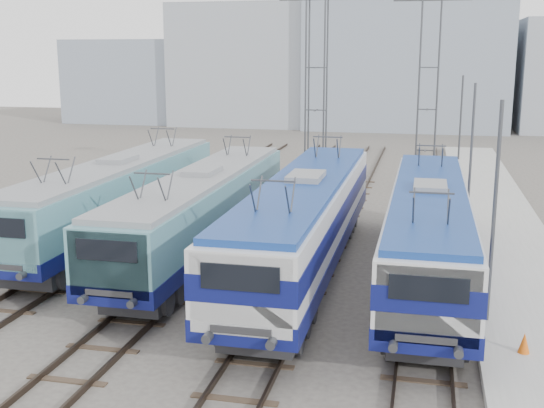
{
  "coord_description": "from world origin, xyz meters",
  "views": [
    {
      "loc": [
        6.51,
        -18.64,
        8.27
      ],
      "look_at": [
        0.7,
        7.0,
        2.48
      ],
      "focal_mm": 45.0,
      "sensor_mm": 36.0,
      "label": 1
    }
  ],
  "objects": [
    {
      "name": "building_far_west",
      "position": [
        -30.0,
        62.0,
        5.0
      ],
      "size": [
        14.0,
        10.0,
        10.0
      ],
      "primitive_type": "cube",
      "color": "#8692A3",
      "rests_on": "ground"
    },
    {
      "name": "building_center",
      "position": [
        4.0,
        62.0,
        9.0
      ],
      "size": [
        22.0,
        14.0,
        18.0
      ],
      "primitive_type": "cube",
      "color": "#8692A3",
      "rests_on": "ground"
    },
    {
      "name": "ground",
      "position": [
        0.0,
        0.0,
        0.0
      ],
      "size": [
        160.0,
        160.0,
        0.0
      ],
      "primitive_type": "plane",
      "color": "#514C47"
    },
    {
      "name": "locomotive_far_left",
      "position": [
        -6.75,
        8.74,
        2.22
      ],
      "size": [
        2.81,
        17.77,
        3.34
      ],
      "color": "#0C1150",
      "rests_on": "ground"
    },
    {
      "name": "locomotive_center_left",
      "position": [
        -2.25,
        7.06,
        2.17
      ],
      "size": [
        2.75,
        17.36,
        3.27
      ],
      "color": "#0C1150",
      "rests_on": "ground"
    },
    {
      "name": "platform",
      "position": [
        10.2,
        8.0,
        0.15
      ],
      "size": [
        4.0,
        70.0,
        0.3
      ],
      "primitive_type": "cube",
      "color": "#9E9E99",
      "rests_on": "ground"
    },
    {
      "name": "catenary_tower_west",
      "position": [
        0.0,
        22.0,
        6.64
      ],
      "size": [
        4.5,
        1.2,
        12.0
      ],
      "color": "#3F4247",
      "rests_on": "ground"
    },
    {
      "name": "locomotive_center_right",
      "position": [
        2.25,
        5.65,
        2.35
      ],
      "size": [
        2.91,
        18.41,
        3.46
      ],
      "color": "#0C1150",
      "rests_on": "ground"
    },
    {
      "name": "building_west",
      "position": [
        -14.0,
        62.0,
        7.0
      ],
      "size": [
        18.0,
        12.0,
        14.0
      ],
      "primitive_type": "cube",
      "color": "#979EA8",
      "rests_on": "ground"
    },
    {
      "name": "catenary_tower_east",
      "position": [
        6.5,
        24.0,
        6.64
      ],
      "size": [
        4.5,
        1.2,
        12.0
      ],
      "color": "#3F4247",
      "rests_on": "ground"
    },
    {
      "name": "mast_rear",
      "position": [
        8.6,
        26.0,
        3.5
      ],
      "size": [
        0.12,
        0.12,
        7.0
      ],
      "primitive_type": "cylinder",
      "color": "#3F4247",
      "rests_on": "ground"
    },
    {
      "name": "mast_front",
      "position": [
        8.6,
        2.0,
        3.5
      ],
      "size": [
        0.12,
        0.12,
        7.0
      ],
      "primitive_type": "cylinder",
      "color": "#3F4247",
      "rests_on": "ground"
    },
    {
      "name": "safety_cone",
      "position": [
        9.39,
        -0.26,
        0.58
      ],
      "size": [
        0.32,
        0.32,
        0.57
      ],
      "primitive_type": "cone",
      "color": "#D8590E",
      "rests_on": "platform"
    },
    {
      "name": "mast_mid",
      "position": [
        8.6,
        14.0,
        3.5
      ],
      "size": [
        0.12,
        0.12,
        7.0
      ],
      "primitive_type": "cylinder",
      "color": "#3F4247",
      "rests_on": "ground"
    },
    {
      "name": "locomotive_far_right",
      "position": [
        6.75,
        5.81,
        2.23
      ],
      "size": [
        2.76,
        17.43,
        3.28
      ],
      "color": "#0C1150",
      "rests_on": "ground"
    }
  ]
}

